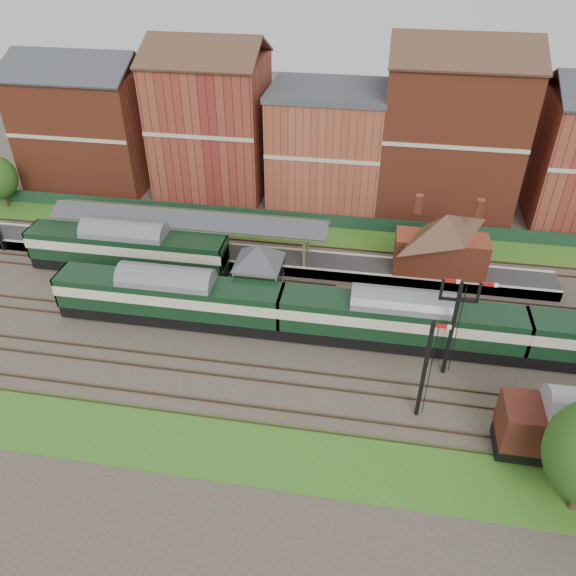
% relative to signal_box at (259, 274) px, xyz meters
% --- Properties ---
extents(ground, '(160.00, 160.00, 0.00)m').
position_rel_signal_box_xyz_m(ground, '(3.00, -3.25, -3.19)').
color(ground, '#473D33').
rests_on(ground, ground).
extents(grass_back, '(90.00, 4.50, 0.06)m').
position_rel_signal_box_xyz_m(grass_back, '(3.00, 12.75, -3.16)').
color(grass_back, '#2D6619').
rests_on(grass_back, ground).
extents(grass_front, '(90.00, 5.00, 0.06)m').
position_rel_signal_box_xyz_m(grass_front, '(3.00, -15.25, -3.16)').
color(grass_front, '#2D6619').
rests_on(grass_front, ground).
extents(fence, '(90.00, 0.12, 1.50)m').
position_rel_signal_box_xyz_m(fence, '(3.00, 14.75, -2.44)').
color(fence, '#193823').
rests_on(fence, ground).
extents(platform, '(55.00, 3.40, 1.00)m').
position_rel_signal_box_xyz_m(platform, '(-2.00, 6.50, -2.69)').
color(platform, '#2D2D2D').
rests_on(platform, ground).
extents(signal_box, '(5.40, 5.40, 6.00)m').
position_rel_signal_box_xyz_m(signal_box, '(0.00, 0.00, 0.00)').
color(signal_box, '#637755').
rests_on(signal_box, ground).
extents(brick_hut, '(3.20, 2.64, 2.94)m').
position_rel_signal_box_xyz_m(brick_hut, '(8.00, 0.00, -2.00)').
color(brick_hut, maroon).
rests_on(brick_hut, ground).
extents(station_building, '(8.10, 8.10, 5.90)m').
position_rel_signal_box_xyz_m(station_building, '(15.00, 6.50, 0.76)').
color(station_building, brown).
rests_on(station_building, platform).
extents(canopy, '(26.00, 3.89, 4.08)m').
position_rel_signal_box_xyz_m(canopy, '(-8.00, 6.50, 1.39)').
color(canopy, brown).
rests_on(canopy, platform).
extents(semaphore_bracket, '(3.60, 0.25, 8.18)m').
position_rel_signal_box_xyz_m(semaphore_bracket, '(15.04, -5.75, 1.44)').
color(semaphore_bracket, black).
rests_on(semaphore_bracket, ground).
extents(semaphore_siding, '(1.23, 0.25, 8.00)m').
position_rel_signal_box_xyz_m(semaphore_siding, '(13.02, -10.25, 0.96)').
color(semaphore_siding, black).
rests_on(semaphore_siding, ground).
extents(town_backdrop, '(69.00, 10.00, 16.00)m').
position_rel_signal_box_xyz_m(town_backdrop, '(2.82, 21.75, 3.81)').
color(town_backdrop, brown).
rests_on(town_backdrop, ground).
extents(dmu_train, '(55.02, 2.89, 4.23)m').
position_rel_signal_box_xyz_m(dmu_train, '(11.58, -3.25, -0.72)').
color(dmu_train, black).
rests_on(dmu_train, ground).
extents(platform_railcar, '(18.46, 2.91, 4.25)m').
position_rel_signal_box_xyz_m(platform_railcar, '(-13.02, 3.25, -0.71)').
color(platform_railcar, black).
rests_on(platform_railcar, ground).
extents(goods_van_a, '(6.89, 2.99, 4.18)m').
position_rel_signal_box_xyz_m(goods_van_a, '(21.14, -12.25, -0.84)').
color(goods_van_a, black).
rests_on(goods_van_a, ground).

